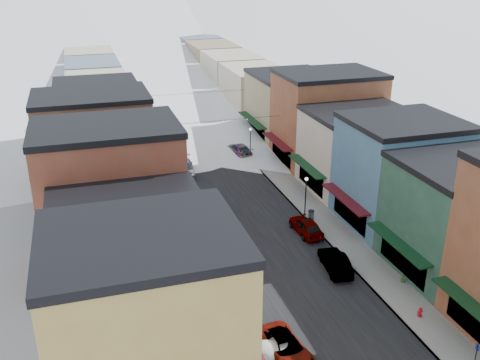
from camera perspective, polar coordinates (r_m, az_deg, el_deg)
road at (r=84.84m, az=-6.01°, el=5.83°), size 10.00×160.00×0.01m
sidewalk_left at (r=83.88m, az=-10.45°, el=5.44°), size 3.20×160.00×0.15m
sidewalk_right at (r=86.26m, az=-1.69°, el=6.27°), size 3.20×160.00×0.15m
curb_left at (r=84.06m, az=-9.40°, el=5.54°), size 0.10×160.00×0.15m
curb_right at (r=85.88m, az=-2.69°, el=6.19°), size 0.10×160.00×0.15m
bldg_l_yellow at (r=30.16m, az=-9.82°, el=-15.24°), size 11.30×8.70×11.50m
bldg_l_cream at (r=37.76m, az=-11.53°, el=-8.77°), size 11.30×8.20×9.50m
bldg_l_brick_near at (r=44.17m, az=-13.49°, el=-1.96°), size 12.30×8.20×12.50m
bldg_l_grayblue at (r=52.70m, az=-13.52°, el=0.02°), size 11.30×9.20×9.00m
bldg_l_brick_far at (r=60.81m, az=-15.22°, el=3.87°), size 13.30×9.20×11.00m
bldg_l_tan at (r=70.56m, az=-14.79°, el=6.02°), size 11.30×11.20×10.00m
bldg_r_green at (r=46.95m, az=22.46°, el=-3.64°), size 11.30×9.20×9.50m
bldg_r_blue at (r=53.30m, az=16.63°, el=0.81°), size 11.30×9.20×10.50m
bldg_r_cream at (r=60.96m, az=12.41°, el=3.19°), size 12.30×9.20×9.00m
bldg_r_brick_far at (r=68.39m, az=9.24°, el=6.62°), size 13.30×9.20×11.50m
bldg_r_tan at (r=77.04m, az=5.27°, el=7.83°), size 11.30×11.20×9.50m
distant_blocks at (r=105.96m, az=-8.63°, el=11.26°), size 34.00×55.00×8.00m
overhead_cables at (r=71.40m, az=-4.18°, el=7.89°), size 16.40×15.04×0.04m
car_white_suv at (r=36.46m, az=4.93°, el=-17.43°), size 2.95×5.34×1.41m
car_silver_sedan at (r=52.37m, az=-2.23°, el=-3.93°), size 2.20×4.83×1.61m
car_dark_hatch at (r=53.16m, az=-2.48°, el=-3.49°), size 2.17×5.14×1.65m
car_silver_wagon at (r=64.56m, az=-6.01°, el=1.24°), size 3.04×6.10×1.70m
car_green_sedan at (r=45.64m, az=10.11°, el=-8.59°), size 2.27×4.93×1.57m
car_gray_suv at (r=50.97m, az=7.08°, el=-4.88°), size 2.03×4.76×1.60m
car_black_sedan at (r=71.09m, az=-0.09°, el=3.29°), size 2.69×5.38×1.50m
car_lane_silver at (r=80.10m, az=-6.45°, el=5.37°), size 2.28×4.57×1.50m
car_lane_white at (r=86.31m, az=-5.55°, el=6.73°), size 3.10×6.30×1.72m
fire_hydrant at (r=41.80m, az=18.66°, el=-13.22°), size 0.43×0.33×0.74m
parking_sign at (r=37.68m, az=23.86°, el=-16.73°), size 0.07×0.29×2.16m
trash_can at (r=53.34m, az=7.59°, el=-3.76°), size 0.62×0.62×1.05m
streetlamp_near at (r=53.46m, az=7.04°, el=-1.23°), size 0.34×0.34×4.11m
streetlamp_far at (r=68.95m, az=1.11°, el=4.38°), size 0.34×0.34×4.03m
planter_far at (r=45.28m, az=16.98°, el=-10.05°), size 0.39×0.39×0.63m
snow_pile_near at (r=36.72m, az=3.78°, el=-17.44°), size 2.59×2.79×1.09m
snow_pile_mid at (r=48.54m, az=-1.75°, el=-6.64°), size 2.32×2.63×0.98m
snow_pile_far at (r=67.41m, az=-7.08°, el=1.76°), size 2.22×2.57×0.94m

